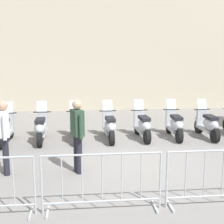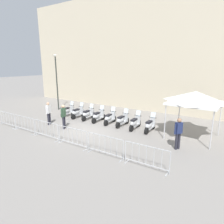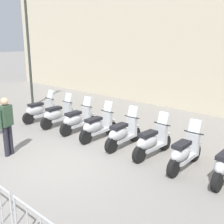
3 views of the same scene
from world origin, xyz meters
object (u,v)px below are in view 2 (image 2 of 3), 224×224
(canopy_tent, at_px, (195,98))
(barrier_segment_1, at_px, (25,124))
(motorcycle_6, at_px, (135,123))
(barrier_segment_5, at_px, (146,157))
(barrier_segment_3, at_px, (72,137))
(officer_near_row_end, at_px, (49,112))
(barrier_segment_4, at_px, (105,146))
(motorcycle_7, at_px, (150,125))
(barrier_segment_2, at_px, (46,130))
(motorcycle_5, at_px, (122,120))
(motorcycle_1, at_px, (78,113))
(motorcycle_0, at_px, (68,111))
(motorcycle_3, at_px, (98,116))
(barrier_segment_0, at_px, (7,119))
(officer_mid_plaza, at_px, (64,115))
(officer_by_barriers, at_px, (178,132))
(motorcycle_2, at_px, (88,114))
(motorcycle_4, at_px, (110,118))
(street_lamp, at_px, (57,77))

(canopy_tent, bearing_deg, barrier_segment_1, -149.10)
(motorcycle_6, height_order, barrier_segment_5, motorcycle_6)
(canopy_tent, bearing_deg, barrier_segment_3, -133.02)
(officer_near_row_end, bearing_deg, barrier_segment_4, -13.19)
(motorcycle_7, height_order, barrier_segment_2, motorcycle_7)
(motorcycle_5, bearing_deg, motorcycle_1, -176.08)
(officer_near_row_end, bearing_deg, barrier_segment_3, -20.92)
(motorcycle_7, xyz_separation_m, barrier_segment_2, (-4.62, -4.86, 0.07))
(motorcycle_0, height_order, motorcycle_3, same)
(barrier_segment_0, distance_m, barrier_segment_4, 8.82)
(motorcycle_5, xyz_separation_m, officer_mid_plaza, (-2.99, -2.89, 0.53))
(officer_mid_plaza, height_order, canopy_tent, canopy_tent)
(motorcycle_1, xyz_separation_m, officer_by_barriers, (8.94, -1.23, 0.53))
(motorcycle_7, height_order, officer_by_barriers, officer_by_barriers)
(motorcycle_3, bearing_deg, motorcycle_2, -178.69)
(motorcycle_2, bearing_deg, canopy_tent, 6.67)
(barrier_segment_3, relative_size, barrier_segment_4, 1.00)
(barrier_segment_2, xyz_separation_m, barrier_segment_5, (6.60, 0.41, 0.00))
(motorcycle_4, relative_size, canopy_tent, 0.59)
(motorcycle_6, bearing_deg, canopy_tent, 11.86)
(barrier_segment_2, distance_m, officer_near_row_end, 2.90)
(motorcycle_0, height_order, officer_by_barriers, officer_by_barriers)
(officer_by_barriers, relative_size, canopy_tent, 0.59)
(motorcycle_5, relative_size, barrier_segment_0, 0.81)
(motorcycle_1, relative_size, barrier_segment_3, 0.81)
(motorcycle_7, distance_m, officer_near_row_end, 7.49)
(motorcycle_3, bearing_deg, barrier_segment_0, -134.01)
(motorcycle_1, height_order, officer_mid_plaza, officer_mid_plaza)
(barrier_segment_2, bearing_deg, motorcycle_5, 62.78)
(barrier_segment_2, height_order, officer_by_barriers, officer_by_barriers)
(motorcycle_6, bearing_deg, motorcycle_1, -177.18)
(motorcycle_0, distance_m, barrier_segment_0, 4.79)
(barrier_segment_1, distance_m, barrier_segment_5, 8.82)
(barrier_segment_3, bearing_deg, motorcycle_2, 124.25)
(motorcycle_7, bearing_deg, street_lamp, 176.74)
(motorcycle_7, bearing_deg, officer_by_barriers, -33.97)
(motorcycle_0, bearing_deg, barrier_segment_5, -22.12)
(officer_near_row_end, bearing_deg, motorcycle_1, 83.04)
(barrier_segment_3, height_order, street_lamp, street_lamp)
(motorcycle_7, bearing_deg, motorcycle_5, -177.15)
(barrier_segment_1, distance_m, barrier_segment_2, 2.21)
(officer_mid_plaza, bearing_deg, motorcycle_2, 95.39)
(barrier_segment_2, bearing_deg, motorcycle_6, 53.14)
(motorcycle_3, bearing_deg, canopy_tent, 7.50)
(barrier_segment_1, distance_m, officer_mid_plaza, 2.63)
(motorcycle_4, bearing_deg, officer_by_barriers, -14.28)
(barrier_segment_5, bearing_deg, officer_mid_plaza, 168.58)
(motorcycle_7, bearing_deg, motorcycle_6, -172.74)
(motorcycle_6, height_order, officer_mid_plaza, officer_mid_plaza)
(motorcycle_4, relative_size, barrier_segment_1, 0.81)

